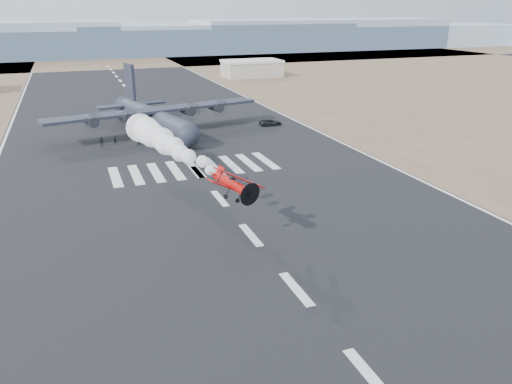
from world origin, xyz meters
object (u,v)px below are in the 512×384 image
transport_aircraft (153,116)px  crew_d (101,142)px  crew_e (153,141)px  crew_h (186,130)px  aerobatic_biplane (234,184)px  crew_a (115,140)px  crew_c (147,133)px  crew_b (153,137)px  crew_f (139,141)px  support_vehicle (270,122)px  crew_g (165,140)px  hangar_right (252,68)px

transport_aircraft → crew_d: 13.40m
crew_e → crew_h: bearing=-11.8°
aerobatic_biplane → crew_a: bearing=89.4°
transport_aircraft → crew_c: size_ratio=24.80×
crew_a → crew_b: 6.92m
crew_b → crew_f: 3.30m
aerobatic_biplane → crew_f: (-3.63, 44.89, -6.03)m
aerobatic_biplane → transport_aircraft: bearing=79.6°
transport_aircraft → crew_h: 7.39m
aerobatic_biplane → crew_b: 46.86m
aerobatic_biplane → support_vehicle: size_ratio=1.29×
crew_g → crew_b: bearing=86.5°
aerobatic_biplane → transport_aircraft: transport_aircraft is taller
crew_b → crew_g: (1.59, -2.93, 0.09)m
crew_c → crew_h: crew_h is taller
hangar_right → support_vehicle: bearing=-107.2°
crew_b → crew_e: crew_b is taller
crew_e → crew_g: (2.09, -0.34, 0.15)m
transport_aircraft → crew_f: 10.43m
transport_aircraft → crew_h: size_ratio=24.35×
hangar_right → transport_aircraft: 87.83m
crew_b → crew_c: crew_c is taller
support_vehicle → crew_d: crew_d is taller
support_vehicle → crew_g: 25.43m
aerobatic_biplane → crew_e: size_ratio=3.93×
crew_d → crew_f: 6.62m
crew_c → crew_g: (2.18, -6.56, 0.07)m
hangar_right → crew_e: 97.51m
crew_f → crew_e: bearing=-57.2°
crew_e → crew_h: 9.50m
crew_c → crew_g: crew_g is taller
aerobatic_biplane → crew_h: bearing=73.2°
crew_e → crew_h: size_ratio=0.89×
crew_a → crew_e: (6.37, -3.42, -0.04)m
support_vehicle → crew_h: size_ratio=2.72×
crew_h → crew_c: bearing=54.0°
transport_aircraft → crew_c: bearing=-128.1°
crew_h → hangar_right: bearing=-62.5°
crew_b → aerobatic_biplane: bearing=-152.0°
support_vehicle → crew_d: bearing=100.7°
crew_b → crew_c: size_ratio=0.98×
crew_a → crew_f: 4.65m
crew_g → crew_h: crew_g is taller
transport_aircraft → crew_e: 10.67m
support_vehicle → crew_e: (-26.18, -7.78, 0.12)m
hangar_right → crew_f: (-52.10, -82.87, -2.20)m
crew_e → support_vehicle: bearing=-34.1°
transport_aircraft → crew_e: bearing=-112.6°
aerobatic_biplane → crew_g: bearing=79.1°
transport_aircraft → crew_g: 10.82m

